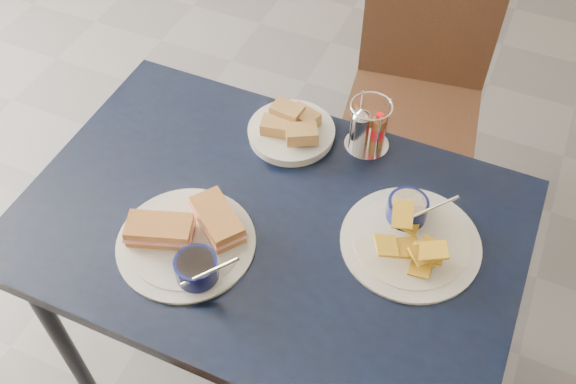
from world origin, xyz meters
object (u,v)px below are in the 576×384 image
at_px(plantain_plate, 410,233).
at_px(chair_far, 422,82).
at_px(dining_table, 269,239).
at_px(bread_basket, 292,129).
at_px(condiment_caddy, 367,128).
at_px(sandwich_plate, 189,239).

bearing_deg(plantain_plate, chair_far, 101.34).
distance_m(dining_table, bread_basket, 0.29).
bearing_deg(chair_far, dining_table, -99.27).
relative_size(bread_basket, condiment_caddy, 1.56).
bearing_deg(condiment_caddy, chair_far, 87.64).
bearing_deg(plantain_plate, bread_basket, 153.00).
xyz_separation_m(chair_far, plantain_plate, (0.16, -0.79, 0.25)).
bearing_deg(sandwich_plate, plantain_plate, 26.11).
bearing_deg(plantain_plate, sandwich_plate, -153.89).
distance_m(sandwich_plate, condiment_caddy, 0.51).
bearing_deg(bread_basket, sandwich_plate, -99.97).
relative_size(chair_far, plantain_plate, 2.94).
distance_m(dining_table, condiment_caddy, 0.36).
distance_m(plantain_plate, bread_basket, 0.40).
xyz_separation_m(chair_far, sandwich_plate, (-0.27, -1.00, 0.26)).
xyz_separation_m(chair_far, condiment_caddy, (-0.02, -0.56, 0.29)).
bearing_deg(dining_table, plantain_plate, 14.91).
xyz_separation_m(dining_table, condiment_caddy, (0.12, 0.31, 0.13)).
distance_m(dining_table, sandwich_plate, 0.21).
distance_m(sandwich_plate, plantain_plate, 0.48).
bearing_deg(chair_far, bread_basket, -108.21).
xyz_separation_m(bread_basket, condiment_caddy, (0.18, 0.05, 0.03)).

